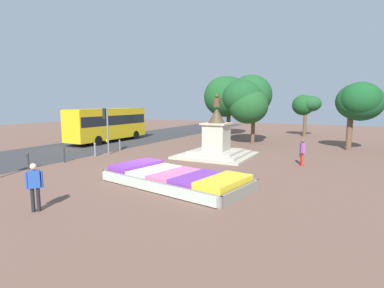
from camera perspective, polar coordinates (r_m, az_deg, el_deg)
The scene contains 16 objects.
ground_plane at distance 17.41m, azimuth -7.77°, elevation -5.06°, with size 87.56×87.56×0.00m, color brown.
street_asphalt_strip at distance 25.05m, azimuth -28.24°, elevation -1.96°, with size 7.94×76.61×0.01m, color #333335.
flower_planter at distance 14.31m, azimuth -3.27°, elevation -6.55°, with size 7.58×4.42×0.72m.
statue_monument at distance 21.74m, azimuth 4.66°, elevation 0.15°, with size 5.07×5.07×4.49m.
traffic_light_mid_block at distance 23.25m, azimuth -16.01°, elevation 3.91°, with size 0.41×0.30×3.46m.
city_bus at distance 30.94m, azimuth -15.74°, elevation 3.89°, with size 2.43×9.10×3.28m.
pedestrian_with_handbag at distance 19.58m, azimuth 20.25°, elevation -1.23°, with size 0.39×0.70×1.67m.
pedestrian_near_planter at distance 12.07m, azimuth -27.81°, elevation -6.71°, with size 0.41×0.46×1.76m.
kerb_bollard_south at distance 19.92m, azimuth -28.78°, elevation -2.82°, with size 0.13×0.13×0.99m.
kerb_bollard_mid_a at distance 21.18m, azimuth -23.19°, elevation -1.88°, with size 0.11×0.11×1.00m.
kerb_bollard_mid_b at distance 22.92m, azimuth -17.99°, elevation -0.92°, with size 0.16×0.16×1.00m.
kerb_bollard_north at distance 25.09m, azimuth -13.60°, elevation -0.16°, with size 0.15×0.15×0.89m.
park_tree_far_left at distance 37.14m, azimuth 20.93°, elevation 6.98°, with size 3.22×2.40×4.78m.
park_tree_behind_statue at distance 35.90m, azimuth 6.69°, elevation 9.17°, with size 4.91×5.44×6.96m.
park_tree_street_side at distance 27.39m, azimuth 29.25°, elevation 7.10°, with size 3.60×3.54×5.49m.
park_tree_mid_canopy at distance 28.85m, azimuth 10.56°, elevation 8.48°, with size 4.31×5.08×6.53m.
Camera 1 is at (9.81, -13.86, 3.87)m, focal length 28.00 mm.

